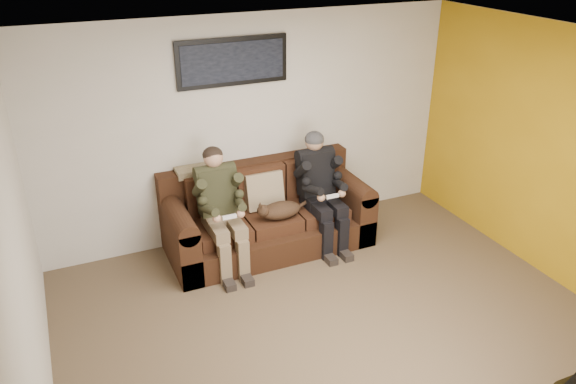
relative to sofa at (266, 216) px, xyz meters
name	(u,v)px	position (x,y,z in m)	size (l,w,h in m)	color
floor	(344,335)	(0.03, -1.83, -0.36)	(5.00, 5.00, 0.00)	brown
ceiling	(359,51)	(0.03, -1.83, 2.24)	(5.00, 5.00, 0.00)	silver
wall_back	(254,129)	(0.03, 0.42, 0.94)	(5.00, 5.00, 0.00)	beige
wall_left	(22,281)	(-2.47, -1.83, 0.94)	(4.50, 4.50, 0.00)	beige
wall_right	(571,163)	(2.53, -1.83, 0.94)	(4.50, 4.50, 0.00)	beige
accent_wall_right	(570,163)	(2.52, -1.83, 0.94)	(4.50, 4.50, 0.00)	#B78812
sofa	(266,216)	(0.00, 0.00, 0.00)	(2.32, 1.00, 0.95)	#311A0E
throw_pillow	(264,191)	(0.00, 0.04, 0.32)	(0.44, 0.13, 0.42)	#9B8565
throw_blanket	(197,171)	(-0.70, 0.29, 0.59)	(0.47, 0.23, 0.08)	tan
person_left	(220,203)	(-0.60, -0.19, 0.39)	(0.51, 0.87, 1.32)	#7C694E
person_right	(320,183)	(0.60, -0.19, 0.39)	(0.51, 0.86, 1.33)	black
cat	(279,210)	(0.05, -0.28, 0.21)	(0.66, 0.26, 0.24)	#462D1B
framed_poster	(233,62)	(-0.20, 0.38, 1.74)	(1.25, 0.05, 0.52)	black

